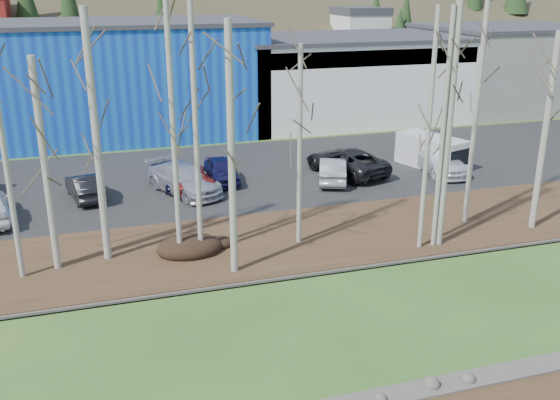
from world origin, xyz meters
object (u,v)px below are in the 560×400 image
object	(u,v)px
car_2	(190,178)
car_7	(438,159)
car_1	(85,187)
car_5	(332,170)
car_3	(184,179)
car_8	(221,170)
car_6	(346,161)
van_white	(434,152)
car_4	(176,174)

from	to	relation	value
car_2	car_7	xyz separation A→B (m)	(14.84, -1.09, 0.11)
car_1	car_5	xyz separation A→B (m)	(13.54, -1.11, 0.04)
car_3	car_8	distance (m)	2.69
car_1	car_6	bearing A→B (deg)	168.76
car_2	car_5	world-z (taller)	car_5
car_1	car_7	xyz separation A→B (m)	(20.37, -1.11, 0.11)
car_8	car_7	bearing A→B (deg)	-7.11
car_7	van_white	distance (m)	0.86
car_1	car_8	bearing A→B (deg)	174.17
car_7	car_8	distance (m)	13.03
car_4	car_8	bearing A→B (deg)	0.99
car_4	car_8	size ratio (longest dim) A/B	1.00
car_3	car_8	world-z (taller)	car_3
car_4	car_1	bearing A→B (deg)	-170.63
car_4	car_7	size ratio (longest dim) A/B	0.76
car_5	van_white	xyz separation A→B (m)	(6.98, 0.82, 0.27)
car_4	car_7	distance (m)	15.57
car_1	car_5	world-z (taller)	car_5
car_6	van_white	distance (m)	5.67
car_1	van_white	world-z (taller)	van_white
car_5	van_white	world-z (taller)	van_white
car_2	car_5	bearing A→B (deg)	170.76
car_2	car_6	world-z (taller)	car_6
car_1	car_8	size ratio (longest dim) A/B	1.00
car_4	car_8	xyz separation A→B (m)	(2.56, 0.00, 0.00)
car_6	van_white	size ratio (longest dim) A/B	1.18
car_8	van_white	xyz separation A→B (m)	(13.05, -1.01, 0.28)
car_2	van_white	distance (m)	15.00
car_5	car_4	bearing A→B (deg)	9.11
car_6	car_5	bearing A→B (deg)	23.02
car_7	van_white	world-z (taller)	van_white
car_2	car_1	bearing A→B (deg)	-1.69
car_1	car_3	xyz separation A→B (m)	(5.13, -0.60, 0.11)
car_3	van_white	size ratio (longest dim) A/B	1.11
car_4	van_white	xyz separation A→B (m)	(15.61, -1.01, 0.28)
car_1	van_white	xyz separation A→B (m)	(20.52, -0.29, 0.31)
car_3	van_white	xyz separation A→B (m)	(15.39, 0.32, 0.19)
car_4	van_white	world-z (taller)	van_white
car_1	car_3	distance (m)	5.17
car_1	car_6	xyz separation A→B (m)	(14.87, 0.03, 0.13)
car_3	car_4	size ratio (longest dim) A/B	1.33
car_2	car_8	xyz separation A→B (m)	(1.95, 0.74, 0.03)
car_1	car_4	distance (m)	4.96
car_8	car_5	bearing A→B (deg)	-15.79
car_3	car_5	bearing A→B (deg)	-26.88
car_5	car_7	bearing A→B (deg)	-158.98
car_3	car_7	world-z (taller)	car_3
car_3	car_6	size ratio (longest dim) A/B	0.94
car_3	car_4	bearing A→B (deg)	76.01
car_2	car_4	xyz separation A→B (m)	(-0.62, 0.74, 0.03)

